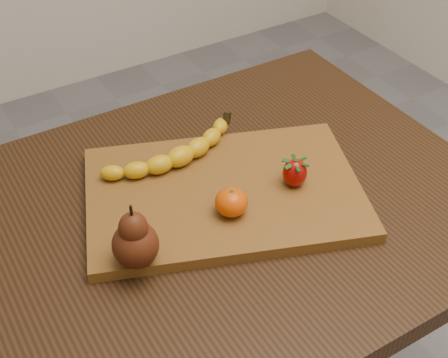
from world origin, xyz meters
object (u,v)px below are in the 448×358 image
pear (134,235)px  cutting_board (224,193)px  table (196,255)px  mandarin (231,202)px

pear → cutting_board: bearing=21.1°
cutting_board → pear: 0.21m
table → mandarin: bearing=-48.7°
pear → mandarin: (0.17, 0.02, -0.03)m
table → cutting_board: size_ratio=2.22×
table → cutting_board: bearing=8.8°
table → mandarin: size_ratio=19.11×
table → pear: size_ratio=9.45×
cutting_board → pear: bearing=-138.2°
pear → mandarin: bearing=5.8°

